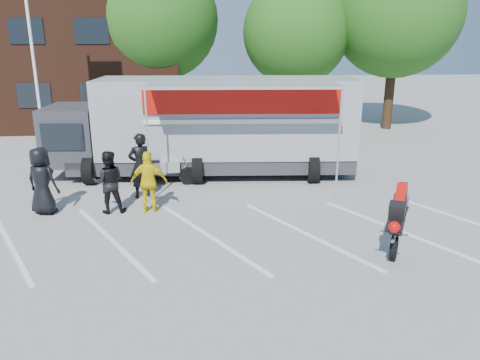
{
  "coord_description": "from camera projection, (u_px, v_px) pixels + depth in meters",
  "views": [
    {
      "loc": [
        0.05,
        -9.69,
        4.75
      ],
      "look_at": [
        0.99,
        1.48,
        1.3
      ],
      "focal_mm": 35.0,
      "sensor_mm": 36.0,
      "label": 1
    }
  ],
  "objects": [
    {
      "name": "ground",
      "position": [
        202.0,
        255.0,
        10.62
      ],
      "size": [
        100.0,
        100.0,
        0.0
      ],
      "primitive_type": "plane",
      "color": "gray",
      "rests_on": "ground"
    },
    {
      "name": "parking_bay_lines",
      "position": [
        202.0,
        237.0,
        11.57
      ],
      "size": [
        18.09,
        13.33,
        0.01
      ],
      "primitive_type": "cube",
      "rotation": [
        0.0,
        0.0,
        0.52
      ],
      "color": "white",
      "rests_on": "ground"
    },
    {
      "name": "office_building",
      "position": [
        18.0,
        60.0,
        25.93
      ],
      "size": [
        18.0,
        8.0,
        7.0
      ],
      "primitive_type": "cube",
      "color": "#3F2014",
      "rests_on": "ground"
    },
    {
      "name": "flagpole",
      "position": [
        36.0,
        28.0,
        18.16
      ],
      "size": [
        1.61,
        0.12,
        8.0
      ],
      "color": "white",
      "rests_on": "ground"
    },
    {
      "name": "tree_left",
      "position": [
        159.0,
        20.0,
        24.06
      ],
      "size": [
        6.12,
        6.12,
        8.64
      ],
      "color": "#382314",
      "rests_on": "ground"
    },
    {
      "name": "tree_mid",
      "position": [
        296.0,
        32.0,
        23.85
      ],
      "size": [
        5.44,
        5.44,
        7.68
      ],
      "color": "#382314",
      "rests_on": "ground"
    },
    {
      "name": "tree_right",
      "position": [
        397.0,
        13.0,
        23.5
      ],
      "size": [
        6.46,
        6.46,
        9.12
      ],
      "color": "#382314",
      "rests_on": "ground"
    },
    {
      "name": "transporter_truck",
      "position": [
        213.0,
        174.0,
        16.8
      ],
      "size": [
        10.94,
        5.74,
        3.39
      ],
      "primitive_type": null,
      "rotation": [
        0.0,
        0.0,
        -0.06
      ],
      "color": "gray",
      "rests_on": "ground"
    },
    {
      "name": "parked_motorcycle",
      "position": [
        168.0,
        185.0,
        15.55
      ],
      "size": [
        2.12,
        0.91,
        1.08
      ],
      "primitive_type": null,
      "rotation": [
        0.0,
        0.0,
        1.68
      ],
      "color": "#B4B4B9",
      "rests_on": "ground"
    },
    {
      "name": "stunt_bike_rider",
      "position": [
        396.0,
        250.0,
        10.87
      ],
      "size": [
        1.38,
        1.69,
        1.8
      ],
      "primitive_type": null,
      "rotation": [
        0.0,
        0.0,
        -0.51
      ],
      "color": "black",
      "rests_on": "ground"
    },
    {
      "name": "spectator_leather_a",
      "position": [
        42.0,
        181.0,
        12.84
      ],
      "size": [
        1.09,
        0.91,
        1.89
      ],
      "primitive_type": "imported",
      "rotation": [
        0.0,
        0.0,
        2.74
      ],
      "color": "black",
      "rests_on": "ground"
    },
    {
      "name": "spectator_leather_b",
      "position": [
        141.0,
        166.0,
        14.17
      ],
      "size": [
        0.85,
        0.7,
        2.0
      ],
      "primitive_type": "imported",
      "rotation": [
        0.0,
        0.0,
        3.49
      ],
      "color": "black",
      "rests_on": "ground"
    },
    {
      "name": "spectator_leather_c",
      "position": [
        109.0,
        182.0,
        12.95
      ],
      "size": [
        0.94,
        0.77,
        1.77
      ],
      "primitive_type": "imported",
      "rotation": [
        0.0,
        0.0,
        3.27
      ],
      "color": "black",
      "rests_on": "ground"
    },
    {
      "name": "spectator_hivis",
      "position": [
        149.0,
        182.0,
        12.98
      ],
      "size": [
        1.05,
        0.51,
        1.75
      ],
      "primitive_type": "imported",
      "rotation": [
        0.0,
        0.0,
        3.06
      ],
      "color": "yellow",
      "rests_on": "ground"
    }
  ]
}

